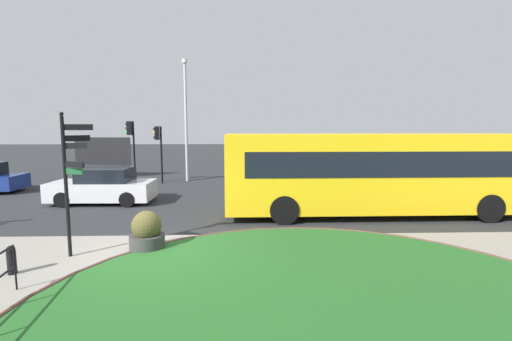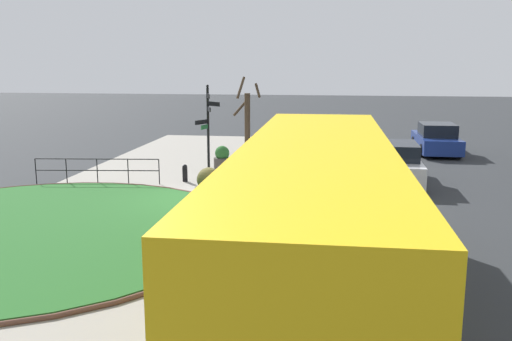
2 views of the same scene
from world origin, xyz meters
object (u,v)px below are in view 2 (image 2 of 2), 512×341
Objects in this scene: bollard_foreground at (185,173)px; bus_yellow at (316,219)px; planter_kerbside at (222,158)px; signpost_directional at (208,128)px; planter_near_signpost at (209,186)px; street_tree_bare at (247,119)px; car_near_lane at (393,164)px; car_far_lane at (436,140)px.

bus_yellow reaches higher than bollard_foreground.
signpost_directional is at bearing 4.11° from planter_kerbside.
planter_near_signpost is (1.75, 0.40, -1.69)m from signpost_directional.
bus_yellow is 2.98× the size of street_tree_bare.
planter_near_signpost is 1.12× the size of planter_kerbside.
bollard_foreground is at bearing 97.63° from car_near_lane.
car_near_lane is at bearing 48.70° from street_tree_bare.
bollard_foreground is at bearing -149.75° from planter_near_signpost.
planter_near_signpost is at bearing 13.02° from signpost_directional.
signpost_directional reaches higher than bollard_foreground.
bollard_foreground is 0.15× the size of car_far_lane.
street_tree_bare reaches higher than car_near_lane.
signpost_directional is at bearing -166.98° from planter_near_signpost.
bus_yellow reaches higher than planter_near_signpost.
planter_near_signpost is at bearing 25.99° from bus_yellow.
bollard_foreground is 2.99m from planter_kerbside.
bus_yellow is at bearing 26.29° from planter_near_signpost.
car_far_lane is 9.45m from street_tree_bare.
bollard_foreground is 0.06× the size of bus_yellow.
street_tree_bare is (-3.67, 0.50, 1.33)m from planter_kerbside.
car_near_lane is at bearing 96.66° from bollard_foreground.
car_near_lane is 7.18m from planter_kerbside.
signpost_directional reaches higher than car_far_lane.
car_near_lane is (-11.08, 2.50, -0.93)m from bus_yellow.
street_tree_bare reaches higher than car_far_lane.
signpost_directional reaches higher than bus_yellow.
bus_yellow is 10.32× the size of planter_near_signpost.
planter_kerbside is at bearing 163.38° from bollard_foreground.
car_near_lane is (-0.91, 7.76, 0.37)m from bollard_foreground.
car_near_lane is at bearing 119.49° from planter_near_signpost.
car_near_lane is (-1.77, 6.64, -1.46)m from signpost_directional.
street_tree_bare reaches higher than signpost_directional.
planter_kerbside is at bearing 119.13° from car_far_lane.
car_far_lane is at bearing 101.16° from street_tree_bare.
bus_yellow is at bearing 13.15° from street_tree_bare.
planter_kerbside is at bearing -175.89° from signpost_directional.
car_far_lane is at bearing -19.72° from car_near_lane.
planter_kerbside is (-2.86, 0.85, 0.10)m from bollard_foreground.
street_tree_bare is (-6.53, 1.36, 1.42)m from bollard_foreground.
bollard_foreground is 11.52m from bus_yellow.
bus_yellow is 19.29m from car_far_lane.
car_far_lane is at bearing 119.46° from planter_kerbside.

